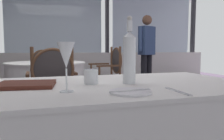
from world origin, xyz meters
TOP-DOWN VIEW (x-y plane):
  - ground_plane at (0.00, 0.00)m, footprint 11.92×11.92m
  - window_wall_far at (0.00, 3.41)m, footprint 9.17×0.14m
  - side_plate at (0.07, -1.85)m, footprint 0.19×0.19m
  - butter_knife at (0.07, -1.85)m, footprint 0.20×0.04m
  - dinner_fork at (0.28, -1.88)m, footprint 0.02×0.20m
  - water_bottle at (0.16, -1.58)m, footprint 0.07×0.07m
  - wine_glass at (-0.20, -1.74)m, footprint 0.08×0.08m
  - water_tumbler at (-0.05, -1.53)m, footprint 0.08×0.08m
  - menu_book at (-0.39, -1.53)m, footprint 0.31×0.27m
  - background_table_0 at (-0.28, 0.77)m, footprint 1.19×1.19m
  - dining_chair_0_0 at (-0.33, 1.78)m, footprint 0.56×0.49m
  - dining_chair_0_2 at (-0.22, -0.26)m, footprint 0.56×0.49m
  - dining_chair_0_3 at (0.75, 0.82)m, footprint 0.49×0.56m
  - diner_person_0 at (1.86, 1.72)m, footprint 0.48×0.34m

SIDE VIEW (x-z plane):
  - ground_plane at x=0.00m, z-range 0.00..0.00m
  - background_table_0 at x=-0.28m, z-range 0.00..0.74m
  - dining_chair_0_2 at x=-0.22m, z-range 0.07..1.03m
  - dining_chair_0_0 at x=-0.33m, z-range 0.08..1.02m
  - dining_chair_0_3 at x=0.75m, z-range 0.08..1.06m
  - dinner_fork at x=0.28m, z-range 0.74..0.75m
  - side_plate at x=0.07m, z-range 0.74..0.75m
  - menu_book at x=-0.39m, z-range 0.74..0.76m
  - butter_knife at x=0.07m, z-range 0.75..0.75m
  - water_tumbler at x=-0.05m, z-range 0.74..0.82m
  - water_bottle at x=0.16m, z-range 0.71..1.08m
  - wine_glass at x=-0.20m, z-range 0.79..1.01m
  - diner_person_0 at x=1.86m, z-range 0.12..1.80m
  - window_wall_far at x=0.00m, z-range -0.29..2.59m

